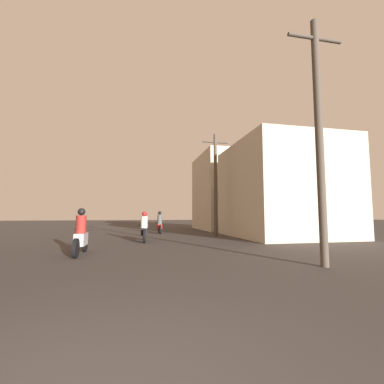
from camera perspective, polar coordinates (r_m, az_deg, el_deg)
name	(u,v)px	position (r m, az deg, el deg)	size (l,w,h in m)	color
motorcycle_silver	(81,236)	(9.24, -23.44, -8.90)	(0.60, 1.96, 1.51)	black
motorcycle_black	(144,229)	(12.86, -10.61, -8.16)	(0.60, 2.13, 1.45)	black
motorcycle_red	(160,224)	(18.19, -7.22, -7.15)	(0.60, 1.93, 1.53)	black
building_right_near	(281,190)	(16.35, 19.24, 0.35)	(5.82, 6.73, 5.51)	beige
building_right_far	(223,192)	(23.10, 7.00, -0.07)	(4.30, 6.75, 6.56)	beige
utility_pole_near	(319,133)	(7.63, 26.39, 11.72)	(1.60, 0.20, 6.55)	#4C4238
utility_pole_far	(215,182)	(15.73, 5.24, 2.26)	(1.60, 0.20, 6.27)	#4C4238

